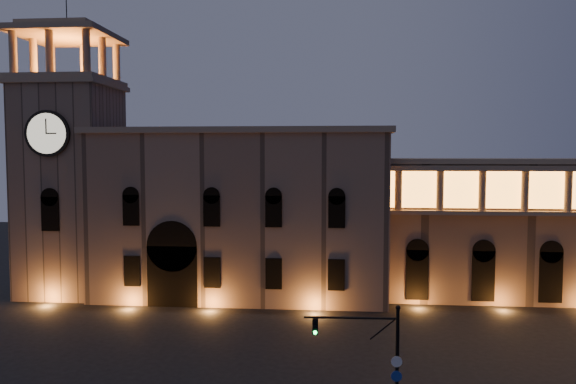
# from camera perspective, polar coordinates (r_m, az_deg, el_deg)

# --- Properties ---
(ground) EXTENTS (160.00, 160.00, 0.00)m
(ground) POSITION_cam_1_polar(r_m,az_deg,el_deg) (40.65, -7.05, -17.78)
(ground) COLOR black
(ground) RESTS_ON ground
(government_building) EXTENTS (30.80, 12.80, 17.60)m
(government_building) POSITION_cam_1_polar(r_m,az_deg,el_deg) (60.04, -4.70, -2.07)
(government_building) COLOR #7F6453
(government_building) RESTS_ON ground
(clock_tower) EXTENTS (9.80, 9.80, 32.40)m
(clock_tower) POSITION_cam_1_polar(r_m,az_deg,el_deg) (64.59, -21.20, 1.42)
(clock_tower) COLOR #7F6453
(clock_tower) RESTS_ON ground
(colonnade_wing) EXTENTS (40.60, 11.50, 14.50)m
(colonnade_wing) POSITION_cam_1_polar(r_m,az_deg,el_deg) (65.86, 26.37, -3.19)
(colonnade_wing) COLOR #7A5F4E
(colonnade_wing) RESTS_ON ground
(traffic_light) EXTENTS (5.18, 0.61, 7.11)m
(traffic_light) POSITION_cam_1_polar(r_m,az_deg,el_deg) (31.37, 9.37, -17.20)
(traffic_light) COLOR black
(traffic_light) RESTS_ON ground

